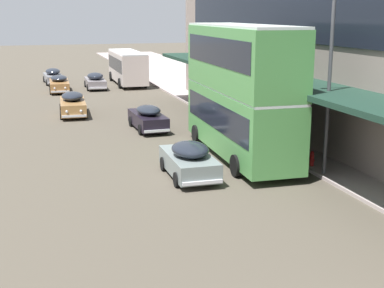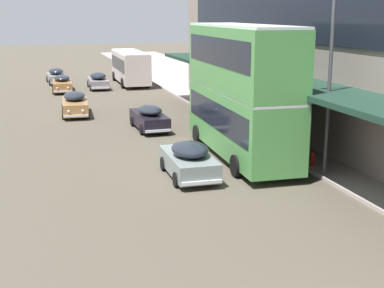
% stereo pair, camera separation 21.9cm
% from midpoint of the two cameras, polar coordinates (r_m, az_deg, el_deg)
% --- Properties ---
extents(transit_bus_kerbside_front, '(2.86, 9.62, 3.30)m').
position_cam_midpoint_polar(transit_bus_kerbside_front, '(55.13, -6.49, 8.32)').
color(transit_bus_kerbside_front, beige).
rests_on(transit_bus_kerbside_front, ground).
extents(transit_bus_kerbside_rear, '(3.05, 10.30, 6.55)m').
position_cam_midpoint_polar(transit_bus_kerbside_rear, '(26.46, 5.42, 6.02)').
color(transit_bus_kerbside_rear, '#50974C').
rests_on(transit_bus_kerbside_rear, ground).
extents(sedan_oncoming_rear, '(2.03, 4.89, 1.64)m').
position_cam_midpoint_polar(sedan_oncoming_rear, '(38.95, -12.23, 4.22)').
color(sedan_oncoming_rear, '#A17240').
rests_on(sedan_oncoming_rear, ground).
extents(sedan_oncoming_front, '(2.00, 5.05, 1.55)m').
position_cam_midpoint_polar(sedan_oncoming_front, '(57.22, -14.15, 7.05)').
color(sedan_oncoming_front, gray).
rests_on(sedan_oncoming_front, ground).
extents(sedan_trailing_near, '(1.85, 4.55, 1.56)m').
position_cam_midpoint_polar(sedan_trailing_near, '(33.28, -4.38, 2.83)').
color(sedan_trailing_near, black).
rests_on(sedan_trailing_near, ground).
extents(sedan_trailing_mid, '(1.92, 4.83, 1.56)m').
position_cam_midpoint_polar(sedan_trailing_mid, '(52.34, -9.87, 6.67)').
color(sedan_trailing_mid, gray).
rests_on(sedan_trailing_mid, ground).
extents(sedan_second_mid, '(2.00, 4.30, 1.62)m').
position_cam_midpoint_polar(sedan_second_mid, '(23.53, -0.06, -1.70)').
color(sedan_second_mid, gray).
rests_on(sedan_second_mid, ground).
extents(sedan_lead_mid, '(1.93, 5.04, 1.51)m').
position_cam_midpoint_polar(sedan_lead_mid, '(50.97, -13.57, 6.30)').
color(sedan_lead_mid, '#9E6B3A').
rests_on(sedan_lead_mid, ground).
extents(street_lamp, '(1.50, 0.28, 7.74)m').
position_cam_midpoint_polar(street_lamp, '(23.52, 14.44, 7.31)').
color(street_lamp, '#4C4C51').
rests_on(street_lamp, sidewalk_kerb).
extents(fire_hydrant, '(0.20, 0.40, 0.70)m').
position_cam_midpoint_polar(fire_hydrant, '(25.46, 12.94, -1.55)').
color(fire_hydrant, red).
rests_on(fire_hydrant, sidewalk_kerb).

